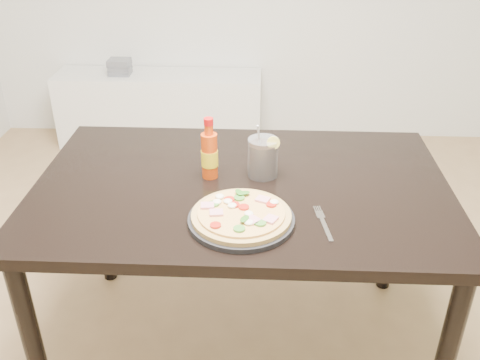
{
  "coord_description": "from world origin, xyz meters",
  "views": [
    {
      "loc": [
        -0.08,
        -1.41,
        1.64
      ],
      "look_at": [
        -0.14,
        0.04,
        0.83
      ],
      "focal_mm": 40.0,
      "sensor_mm": 36.0,
      "label": 1
    }
  ],
  "objects_px": {
    "pizza": "(241,214)",
    "cola_cup": "(263,158)",
    "media_console": "(160,109)",
    "plate": "(241,220)",
    "hot_sauce_bottle": "(210,154)",
    "fork": "(323,222)",
    "dining_table": "(242,204)"
  },
  "relations": [
    {
      "from": "plate",
      "to": "cola_cup",
      "type": "height_order",
      "value": "cola_cup"
    },
    {
      "from": "pizza",
      "to": "fork",
      "type": "distance_m",
      "value": 0.25
    },
    {
      "from": "media_console",
      "to": "pizza",
      "type": "bearing_deg",
      "value": -72.77
    },
    {
      "from": "hot_sauce_bottle",
      "to": "fork",
      "type": "bearing_deg",
      "value": -36.58
    },
    {
      "from": "pizza",
      "to": "fork",
      "type": "relative_size",
      "value": 1.59
    },
    {
      "from": "hot_sauce_bottle",
      "to": "media_console",
      "type": "height_order",
      "value": "hot_sauce_bottle"
    },
    {
      "from": "hot_sauce_bottle",
      "to": "cola_cup",
      "type": "height_order",
      "value": "hot_sauce_bottle"
    },
    {
      "from": "pizza",
      "to": "hot_sauce_bottle",
      "type": "height_order",
      "value": "hot_sauce_bottle"
    },
    {
      "from": "pizza",
      "to": "hot_sauce_bottle",
      "type": "relative_size",
      "value": 1.38
    },
    {
      "from": "hot_sauce_bottle",
      "to": "media_console",
      "type": "distance_m",
      "value": 2.03
    },
    {
      "from": "dining_table",
      "to": "cola_cup",
      "type": "bearing_deg",
      "value": 41.86
    },
    {
      "from": "cola_cup",
      "to": "fork",
      "type": "relative_size",
      "value": 1.03
    },
    {
      "from": "dining_table",
      "to": "pizza",
      "type": "bearing_deg",
      "value": -87.86
    },
    {
      "from": "plate",
      "to": "cola_cup",
      "type": "distance_m",
      "value": 0.31
    },
    {
      "from": "pizza",
      "to": "media_console",
      "type": "bearing_deg",
      "value": 107.23
    },
    {
      "from": "hot_sauce_bottle",
      "to": "fork",
      "type": "relative_size",
      "value": 1.15
    },
    {
      "from": "pizza",
      "to": "hot_sauce_bottle",
      "type": "xyz_separation_m",
      "value": [
        -0.12,
        0.28,
        0.06
      ]
    },
    {
      "from": "pizza",
      "to": "cola_cup",
      "type": "relative_size",
      "value": 1.54
    },
    {
      "from": "media_console",
      "to": "plate",
      "type": "bearing_deg",
      "value": -72.77
    },
    {
      "from": "pizza",
      "to": "cola_cup",
      "type": "xyz_separation_m",
      "value": [
        0.06,
        0.3,
        0.04
      ]
    },
    {
      "from": "plate",
      "to": "hot_sauce_bottle",
      "type": "distance_m",
      "value": 0.31
    },
    {
      "from": "plate",
      "to": "pizza",
      "type": "relative_size",
      "value": 1.07
    },
    {
      "from": "fork",
      "to": "pizza",
      "type": "bearing_deg",
      "value": 172.77
    },
    {
      "from": "fork",
      "to": "media_console",
      "type": "height_order",
      "value": "fork"
    },
    {
      "from": "dining_table",
      "to": "fork",
      "type": "height_order",
      "value": "fork"
    },
    {
      "from": "pizza",
      "to": "hot_sauce_bottle",
      "type": "distance_m",
      "value": 0.31
    },
    {
      "from": "hot_sauce_bottle",
      "to": "media_console",
      "type": "xyz_separation_m",
      "value": [
        -0.54,
        1.86,
        -0.59
      ]
    },
    {
      "from": "dining_table",
      "to": "pizza",
      "type": "distance_m",
      "value": 0.26
    },
    {
      "from": "dining_table",
      "to": "hot_sauce_bottle",
      "type": "height_order",
      "value": "hot_sauce_bottle"
    },
    {
      "from": "cola_cup",
      "to": "media_console",
      "type": "relative_size",
      "value": 0.14
    },
    {
      "from": "hot_sauce_bottle",
      "to": "cola_cup",
      "type": "xyz_separation_m",
      "value": [
        0.18,
        0.02,
        -0.02
      ]
    },
    {
      "from": "plate",
      "to": "hot_sauce_bottle",
      "type": "height_order",
      "value": "hot_sauce_bottle"
    }
  ]
}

